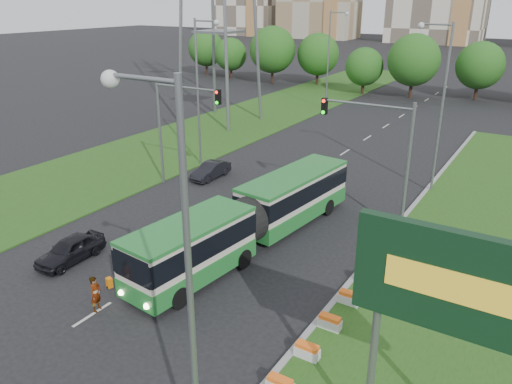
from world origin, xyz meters
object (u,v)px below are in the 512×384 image
Objects in this scene: traffic_mast_median at (383,144)px; car_left_near at (70,250)px; pedestrian at (96,294)px; billboard at (465,298)px; car_left_far at (211,170)px; articulated_bus at (251,218)px; shopping_trolley at (109,283)px; traffic_mast_left at (176,117)px.

traffic_mast_median is 18.83m from car_left_near.
billboard is at bearing -105.22° from pedestrian.
billboard is 2.07× the size of car_left_far.
car_left_near is at bearing -83.72° from car_left_far.
car_left_far is 18.48m from pedestrian.
car_left_near is at bearing -133.87° from traffic_mast_median.
car_left_far is (-8.92, 8.05, -1.10)m from articulated_bus.
car_left_near is at bearing -131.05° from articulated_bus.
articulated_bus is at bearing 41.12° from car_left_near.
articulated_bus reaches higher than pedestrian.
car_left_far is (-21.66, 17.71, -5.53)m from billboard.
car_left_near is 2.29× the size of pedestrian.
articulated_bus is at bearing 142.82° from billboard.
billboard is 16.59m from articulated_bus.
traffic_mast_median is 0.46× the size of articulated_bus.
traffic_mast_median is 2.07× the size of car_left_far.
articulated_bus reaches higher than car_left_far.
car_left_far is 7.46× the size of shopping_trolley.
pedestrian reaches higher than car_left_far.
billboard is 4.56× the size of pedestrian.
traffic_mast_median is 18.05m from pedestrian.
traffic_mast_median is at bearing 3.77° from traffic_mast_left.
billboard reaches higher than shopping_trolley.
car_left_far is at bearing 144.18° from articulated_bus.
shopping_trolley is (-3.58, -7.61, -1.48)m from articulated_bus.
traffic_mast_left reaches higher than shopping_trolley.
billboard is 1.00× the size of traffic_mast_left.
traffic_mast_left reaches higher than car_left_far.
pedestrian is at bearing -69.48° from car_left_far.
traffic_mast_left is at bearing 100.10° from car_left_near.
traffic_mast_left is 1.99× the size of car_left_near.
traffic_mast_median is 1.00× the size of traffic_mast_left.
traffic_mast_median is at bearing -40.43° from pedestrian.
articulated_bus is 9.68m from pedestrian.
pedestrian is at bearing -63.38° from traffic_mast_left.
pedestrian is (-7.82, -15.64, -4.47)m from traffic_mast_median.
traffic_mast_left is at bearing 134.37° from shopping_trolley.
traffic_mast_median reaches higher than car_left_near.
billboard is 1.99× the size of car_left_near.
traffic_mast_left is 4.56× the size of pedestrian.
car_left_near is (-20.12, 2.85, -5.48)m from billboard.
traffic_mast_median reaches higher than articulated_bus.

